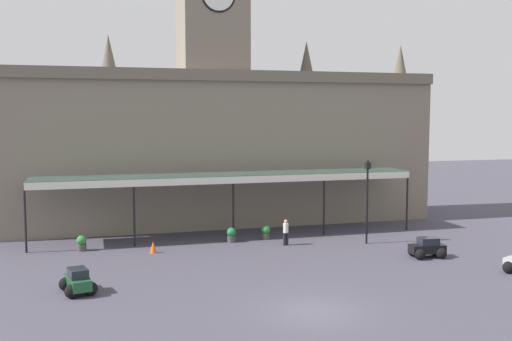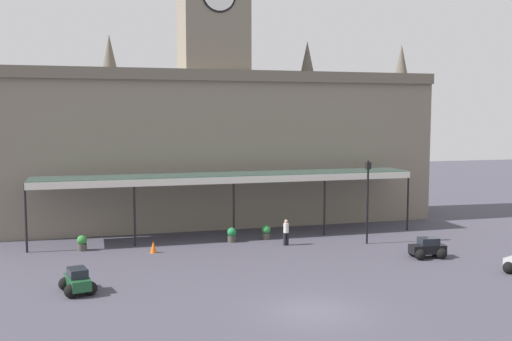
{
  "view_description": "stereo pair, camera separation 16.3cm",
  "coord_description": "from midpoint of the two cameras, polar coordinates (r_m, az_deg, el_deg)",
  "views": [
    {
      "loc": [
        -9.04,
        -22.81,
        8.39
      ],
      "look_at": [
        0.0,
        9.2,
        5.21
      ],
      "focal_mm": 41.18,
      "sensor_mm": 36.0,
      "label": 1
    },
    {
      "loc": [
        -8.89,
        -22.86,
        8.39
      ],
      "look_at": [
        0.0,
        9.2,
        5.21
      ],
      "focal_mm": 41.18,
      "sensor_mm": 36.0,
      "label": 2
    }
  ],
  "objects": [
    {
      "name": "traffic_cone",
      "position": [
        36.47,
        -9.82,
        -7.33
      ],
      "size": [
        0.4,
        0.4,
        0.73
      ],
      "primitive_type": "cone",
      "color": "orange",
      "rests_on": "ground"
    },
    {
      "name": "car_black_sedan",
      "position": [
        36.2,
        16.45,
        -7.35
      ],
      "size": [
        2.12,
        1.64,
        1.19
      ],
      "color": "black",
      "rests_on": "ground"
    },
    {
      "name": "entrance_canopy",
      "position": [
        40.09,
        -2.49,
        -0.55
      ],
      "size": [
        26.09,
        3.26,
        4.35
      ],
      "color": "#38564C",
      "rests_on": "ground"
    },
    {
      "name": "pedestrian_crossing_forecourt",
      "position": [
        37.93,
        3.06,
        -5.92
      ],
      "size": [
        0.38,
        0.34,
        1.67
      ],
      "color": "black",
      "rests_on": "ground"
    },
    {
      "name": "victorian_lamppost",
      "position": [
        38.61,
        10.92,
        -2.13
      ],
      "size": [
        0.3,
        0.3,
        5.46
      ],
      "color": "black",
      "rests_on": "ground"
    },
    {
      "name": "planter_near_kerb",
      "position": [
        38.04,
        -16.42,
        -6.75
      ],
      "size": [
        0.6,
        0.6,
        0.96
      ],
      "color": "#47423D",
      "rests_on": "ground"
    },
    {
      "name": "planter_by_canopy",
      "position": [
        39.76,
        1.1,
        -6.0
      ],
      "size": [
        0.6,
        0.6,
        0.96
      ],
      "color": "#47423D",
      "rests_on": "ground"
    },
    {
      "name": "planter_forecourt_centre",
      "position": [
        38.92,
        -2.25,
        -6.25
      ],
      "size": [
        0.6,
        0.6,
        0.96
      ],
      "color": "#47423D",
      "rests_on": "ground"
    },
    {
      "name": "ground_plane",
      "position": [
        25.93,
        5.78,
        -13.44
      ],
      "size": [
        140.0,
        140.0,
        0.0
      ],
      "primitive_type": "plane",
      "color": "#45424F"
    },
    {
      "name": "station_building",
      "position": [
        45.22,
        -4.06,
        3.37
      ],
      "size": [
        33.92,
        6.45,
        21.12
      ],
      "color": "slate",
      "rests_on": "ground"
    },
    {
      "name": "car_green_sedan",
      "position": [
        29.36,
        -16.79,
        -10.35
      ],
      "size": [
        1.81,
        2.2,
        1.19
      ],
      "color": "#1E512D",
      "rests_on": "ground"
    }
  ]
}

